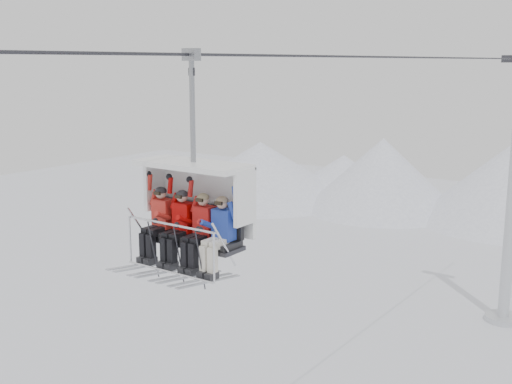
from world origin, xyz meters
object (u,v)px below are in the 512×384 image
Objects in this scene: chairlift_carrier at (198,199)px; skier_far_right at (219,233)px; skier_center_right at (200,229)px; skier_center_left at (180,225)px; lift_tower_right at (511,212)px; skier_far_left at (159,221)px.

skier_far_right is at bearing -22.27° from chairlift_carrier.
skier_center_right is 1.00× the size of skier_far_right.
lift_tower_right is at bearing 89.50° from skier_center_left.
lift_tower_right reaches higher than skier_far_left.
lift_tower_right is at bearing 90.71° from skier_center_right.
lift_tower_right is at bearing 90.00° from chairlift_carrier.
skier_center_left is 1.00× the size of skier_far_right.
chairlift_carrier reaches higher than skier_far_left.
skier_far_left is 1.00× the size of skier_center_right.
skier_far_left is 1.49m from skier_far_right.
skier_center_right is (0.30, -0.30, -0.46)m from chairlift_carrier.
skier_far_left is at bearing -157.87° from chairlift_carrier.
lift_tower_right is 7.99× the size of skier_far_right.
skier_center_left is at bearing -90.50° from lift_tower_right.
lift_tower_right is 7.99× the size of skier_center_right.
lift_tower_right reaches higher than skier_center_left.
chairlift_carrier is at bearing 157.73° from skier_far_right.
skier_center_right is (0.51, 0.00, 0.00)m from skier_center_left.
skier_far_left and skier_far_right have the same top height.
skier_far_right is (0.74, -24.17, 4.40)m from lift_tower_right.
skier_far_left and skier_center_left have the same top height.
skier_center_right is at bearing 0.00° from skier_far_left.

